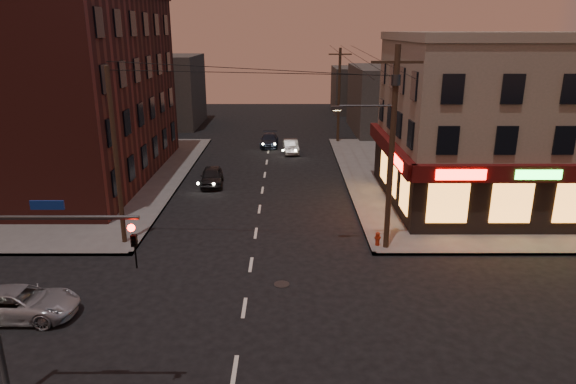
{
  "coord_description": "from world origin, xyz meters",
  "views": [
    {
      "loc": [
        1.74,
        -18.41,
        10.77
      ],
      "look_at": [
        1.79,
        5.47,
        3.2
      ],
      "focal_mm": 32.0,
      "sensor_mm": 36.0,
      "label": 1
    }
  ],
  "objects_px": {
    "suv_cross": "(20,303)",
    "fire_hydrant": "(378,238)",
    "sedan_mid": "(291,146)",
    "sedan_far": "(269,140)",
    "sedan_near": "(212,176)"
  },
  "relations": [
    {
      "from": "sedan_far",
      "to": "suv_cross",
      "type": "bearing_deg",
      "value": -104.71
    },
    {
      "from": "sedan_far",
      "to": "fire_hydrant",
      "type": "xyz_separation_m",
      "value": [
        6.38,
        -24.29,
        -0.05
      ]
    },
    {
      "from": "suv_cross",
      "to": "fire_hydrant",
      "type": "distance_m",
      "value": 16.47
    },
    {
      "from": "suv_cross",
      "to": "sedan_mid",
      "type": "xyz_separation_m",
      "value": [
        10.73,
        28.16,
        -0.02
      ]
    },
    {
      "from": "suv_cross",
      "to": "sedan_mid",
      "type": "distance_m",
      "value": 30.13
    },
    {
      "from": "suv_cross",
      "to": "sedan_near",
      "type": "bearing_deg",
      "value": -14.54
    },
    {
      "from": "sedan_mid",
      "to": "sedan_far",
      "type": "bearing_deg",
      "value": 121.83
    },
    {
      "from": "suv_cross",
      "to": "sedan_far",
      "type": "distance_m",
      "value": 32.15
    },
    {
      "from": "suv_cross",
      "to": "sedan_near",
      "type": "relative_size",
      "value": 1.15
    },
    {
      "from": "suv_cross",
      "to": "sedan_near",
      "type": "xyz_separation_m",
      "value": [
        4.94,
        17.96,
        0.04
      ]
    },
    {
      "from": "sedan_near",
      "to": "fire_hydrant",
      "type": "height_order",
      "value": "sedan_near"
    },
    {
      "from": "sedan_near",
      "to": "suv_cross",
      "type": "bearing_deg",
      "value": -110.36
    },
    {
      "from": "sedan_near",
      "to": "sedan_mid",
      "type": "distance_m",
      "value": 11.73
    },
    {
      "from": "sedan_mid",
      "to": "fire_hydrant",
      "type": "xyz_separation_m",
      "value": [
        4.32,
        -21.48,
        -0.05
      ]
    },
    {
      "from": "suv_cross",
      "to": "sedan_far",
      "type": "height_order",
      "value": "suv_cross"
    }
  ]
}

